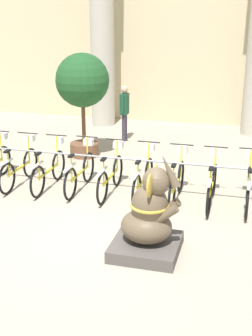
{
  "coord_description": "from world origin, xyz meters",
  "views": [
    {
      "loc": [
        2.29,
        -6.88,
        3.73
      ],
      "look_at": [
        0.24,
        0.7,
        1.0
      ],
      "focal_mm": 50.0,
      "sensor_mm": 36.0,
      "label": 1
    }
  ],
  "objects": [
    {
      "name": "bicycle_2",
      "position": [
        -1.78,
        1.82,
        0.41
      ],
      "size": [
        0.48,
        1.76,
        1.06
      ],
      "color": "black",
      "rests_on": "ground_plane"
    },
    {
      "name": "bicycle_7",
      "position": [
        1.68,
        1.82,
        0.41
      ],
      "size": [
        0.48,
        1.76,
        1.06
      ],
      "color": "black",
      "rests_on": "ground_plane"
    },
    {
      "name": "bicycle_5",
      "position": [
        0.3,
        1.83,
        0.41
      ],
      "size": [
        0.48,
        1.76,
        1.06
      ],
      "color": "black",
      "rests_on": "ground_plane"
    },
    {
      "name": "person_pedestrian",
      "position": [
        -1.21,
        5.87,
        0.96
      ],
      "size": [
        0.21,
        0.47,
        1.61
      ],
      "color": "#383342",
      "rests_on": "ground_plane"
    },
    {
      "name": "building_facade",
      "position": [
        0.0,
        8.6,
        3.0
      ],
      "size": [
        20.0,
        0.2,
        6.0
      ],
      "color": "#C6B78E",
      "rests_on": "ground_plane"
    },
    {
      "name": "bicycle_6",
      "position": [
        0.99,
        1.81,
        0.41
      ],
      "size": [
        0.48,
        1.76,
        1.06
      ],
      "color": "black",
      "rests_on": "ground_plane"
    },
    {
      "name": "bicycle_1",
      "position": [
        -2.47,
        1.82,
        0.41
      ],
      "size": [
        0.48,
        1.76,
        1.06
      ],
      "color": "black",
      "rests_on": "ground_plane"
    },
    {
      "name": "bicycle_8",
      "position": [
        2.37,
        1.88,
        0.41
      ],
      "size": [
        0.48,
        1.76,
        1.06
      ],
      "color": "black",
      "rests_on": "ground_plane"
    },
    {
      "name": "bike_rack",
      "position": [
        -0.39,
        1.95,
        0.65
      ],
      "size": [
        6.13,
        0.05,
        0.77
      ],
      "color": "gray",
      "rests_on": "ground_plane"
    },
    {
      "name": "potted_tree",
      "position": [
        -1.84,
        4.17,
        1.84
      ],
      "size": [
        1.35,
        1.35,
        2.65
      ],
      "color": "brown",
      "rests_on": "ground_plane"
    },
    {
      "name": "ground_plane",
      "position": [
        0.0,
        0.0,
        0.0
      ],
      "size": [
        60.0,
        60.0,
        0.0
      ],
      "primitive_type": "plane",
      "color": "#9E937F"
    },
    {
      "name": "elephant_statue",
      "position": [
        0.9,
        -0.4,
        0.57
      ],
      "size": [
        1.05,
        1.05,
        1.68
      ],
      "color": "#4C4742",
      "rests_on": "ground_plane"
    },
    {
      "name": "column_left",
      "position": [
        -2.41,
        7.6,
        2.62
      ],
      "size": [
        0.94,
        0.94,
        5.16
      ],
      "color": "#ADA899",
      "rests_on": "ground_plane"
    },
    {
      "name": "bicycle_3",
      "position": [
        -1.08,
        1.87,
        0.41
      ],
      "size": [
        0.48,
        1.76,
        1.06
      ],
      "color": "black",
      "rests_on": "ground_plane"
    },
    {
      "name": "bicycle_4",
      "position": [
        -0.39,
        1.82,
        0.41
      ],
      "size": [
        0.48,
        1.76,
        1.06
      ],
      "color": "black",
      "rests_on": "ground_plane"
    }
  ]
}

